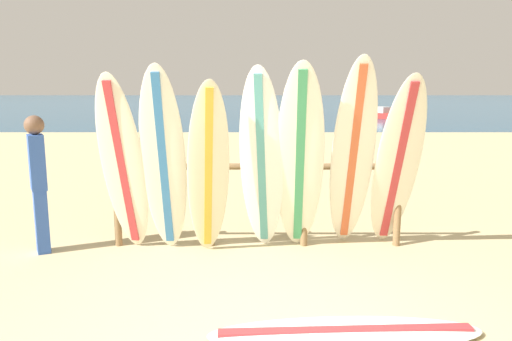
% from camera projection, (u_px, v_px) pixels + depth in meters
% --- Properties ---
extents(ocean_water, '(120.00, 80.00, 0.01)m').
position_uv_depth(ocean_water, '(255.00, 102.00, 60.74)').
color(ocean_water, '#1E5984').
rests_on(ocean_water, ground).
extents(surfboard_rack, '(3.67, 0.09, 1.18)m').
position_uv_depth(surfboard_rack, '(256.00, 188.00, 6.15)').
color(surfboard_rack, olive).
rests_on(surfboard_rack, ground).
extents(surfboard_leaning_far_left, '(0.62, 0.81, 2.19)m').
position_uv_depth(surfboard_leaning_far_left, '(121.00, 166.00, 5.76)').
color(surfboard_leaning_far_left, silver).
rests_on(surfboard_leaning_far_left, ground).
extents(surfboard_leaning_left, '(0.54, 0.76, 2.28)m').
position_uv_depth(surfboard_leaning_left, '(162.00, 162.00, 5.71)').
color(surfboard_leaning_left, white).
rests_on(surfboard_leaning_left, ground).
extents(surfboard_leaning_center_left, '(0.61, 0.79, 2.11)m').
position_uv_depth(surfboard_leaning_center_left, '(207.00, 171.00, 5.65)').
color(surfboard_leaning_center_left, beige).
rests_on(surfboard_leaning_center_left, ground).
extents(surfboard_leaning_center, '(0.62, 0.89, 2.27)m').
position_uv_depth(surfboard_leaning_center, '(260.00, 162.00, 5.77)').
color(surfboard_leaning_center, white).
rests_on(surfboard_leaning_center, ground).
extents(surfboard_leaning_center_right, '(0.61, 0.94, 2.31)m').
position_uv_depth(surfboard_leaning_center_right, '(298.00, 161.00, 5.73)').
color(surfboard_leaning_center_right, white).
rests_on(surfboard_leaning_center_right, ground).
extents(surfboard_leaning_right, '(0.52, 1.04, 2.38)m').
position_uv_depth(surfboard_leaning_right, '(351.00, 157.00, 5.82)').
color(surfboard_leaning_right, white).
rests_on(surfboard_leaning_right, ground).
extents(surfboard_leaning_far_right, '(0.57, 1.04, 2.18)m').
position_uv_depth(surfboard_leaning_far_right, '(396.00, 165.00, 5.84)').
color(surfboard_leaning_far_right, silver).
rests_on(surfboard_leaning_far_right, ground).
extents(surfboard_lying_on_sand, '(2.30, 0.69, 0.08)m').
position_uv_depth(surfboard_lying_on_sand, '(344.00, 333.00, 3.99)').
color(surfboard_lying_on_sand, white).
rests_on(surfboard_lying_on_sand, ground).
extents(beachgoer_standing, '(0.28, 0.32, 1.69)m').
position_uv_depth(beachgoer_standing, '(36.00, 178.00, 5.87)').
color(beachgoer_standing, '#3359B2').
rests_on(beachgoer_standing, ground).
extents(small_boat_offshore, '(2.07, 2.97, 0.71)m').
position_uv_depth(small_boat_offshore, '(381.00, 114.00, 30.23)').
color(small_boat_offshore, '#B22D28').
rests_on(small_boat_offshore, ocean_water).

